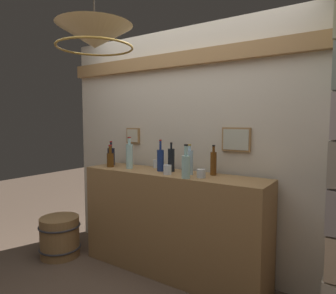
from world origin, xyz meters
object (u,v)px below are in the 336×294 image
object	(u,v)px
liquor_bottle_gin	(189,162)
liquor_bottle_rye	(111,156)
liquor_bottle_rum	(110,159)
glass_tumbler_highball	(156,164)
glass_tumbler_rocks	(201,173)
wooden_barrel	(60,237)
liquor_bottle_vodka	(129,156)
glass_tumbler_shot	(167,170)
liquor_bottle_bourbon	(213,163)
liquor_bottle_amaro	(171,160)
liquor_bottle_mezcal	(186,166)
liquor_bottle_brandy	(160,160)
pendant_lamp	(95,37)

from	to	relation	value
liquor_bottle_gin	liquor_bottle_rye	world-z (taller)	liquor_bottle_gin
liquor_bottle_rum	glass_tumbler_highball	bearing A→B (deg)	27.55
glass_tumbler_rocks	wooden_barrel	xyz separation A→B (m)	(-1.58, -0.31, -0.82)
liquor_bottle_vodka	liquor_bottle_rum	bearing A→B (deg)	-172.47
liquor_bottle_gin	glass_tumbler_shot	size ratio (longest dim) A/B	3.16
liquor_bottle_bourbon	liquor_bottle_amaro	bearing A→B (deg)	-173.56
liquor_bottle_mezcal	liquor_bottle_rum	distance (m)	1.01
liquor_bottle_brandy	glass_tumbler_shot	world-z (taller)	liquor_bottle_brandy
liquor_bottle_rum	wooden_barrel	size ratio (longest dim) A/B	0.53
liquor_bottle_mezcal	pendant_lamp	distance (m)	1.25
glass_tumbler_rocks	glass_tumbler_highball	size ratio (longest dim) A/B	0.94
liquor_bottle_bourbon	pendant_lamp	xyz separation A→B (m)	(-0.52, -0.92, 0.99)
glass_tumbler_shot	liquor_bottle_gin	bearing A→B (deg)	35.41
glass_tumbler_rocks	liquor_bottle_brandy	bearing A→B (deg)	170.30
liquor_bottle_amaro	liquor_bottle_brandy	world-z (taller)	liquor_bottle_brandy
liquor_bottle_gin	glass_tumbler_rocks	distance (m)	0.20
liquor_bottle_rye	liquor_bottle_vodka	distance (m)	0.34
pendant_lamp	liquor_bottle_bourbon	bearing A→B (deg)	60.45
liquor_bottle_amaro	glass_tumbler_shot	size ratio (longest dim) A/B	3.21
liquor_bottle_amaro	glass_tumbler_highball	bearing A→B (deg)	157.61
glass_tumbler_rocks	liquor_bottle_gin	bearing A→B (deg)	153.53
liquor_bottle_rye	liquor_bottle_rum	bearing A→B (deg)	-49.33
liquor_bottle_gin	pendant_lamp	world-z (taller)	pendant_lamp
glass_tumbler_rocks	pendant_lamp	world-z (taller)	pendant_lamp
liquor_bottle_brandy	liquor_bottle_vodka	bearing A→B (deg)	-171.96
glass_tumbler_rocks	liquor_bottle_rum	bearing A→B (deg)	179.91
glass_tumbler_highball	pendant_lamp	world-z (taller)	pendant_lamp
liquor_bottle_bourbon	liquor_bottle_vodka	bearing A→B (deg)	-171.21
liquor_bottle_vodka	glass_tumbler_highball	world-z (taller)	liquor_bottle_vodka
liquor_bottle_brandy	wooden_barrel	xyz separation A→B (m)	(-1.09, -0.39, -0.89)
liquor_bottle_gin	liquor_bottle_rye	xyz separation A→B (m)	(-1.02, 0.02, -0.01)
liquor_bottle_bourbon	glass_tumbler_highball	xyz separation A→B (m)	(-0.69, 0.06, -0.07)
liquor_bottle_mezcal	liquor_bottle_gin	world-z (taller)	liquor_bottle_mezcal
liquor_bottle_mezcal	liquor_bottle_bourbon	size ratio (longest dim) A/B	1.07
liquor_bottle_vodka	liquor_bottle_brandy	xyz separation A→B (m)	(0.36, 0.05, -0.02)
liquor_bottle_amaro	liquor_bottle_brandy	bearing A→B (deg)	-159.30
liquor_bottle_amaro	liquor_bottle_gin	xyz separation A→B (m)	(0.23, -0.04, 0.00)
liquor_bottle_bourbon	glass_tumbler_highball	bearing A→B (deg)	175.04
liquor_bottle_gin	wooden_barrel	xyz separation A→B (m)	(-1.41, -0.39, -0.89)
liquor_bottle_rye	liquor_bottle_gin	bearing A→B (deg)	-1.17
liquor_bottle_vodka	glass_tumbler_rocks	xyz separation A→B (m)	(0.86, -0.03, -0.10)
liquor_bottle_gin	liquor_bottle_bourbon	bearing A→B (deg)	23.68
liquor_bottle_bourbon	pendant_lamp	distance (m)	1.45
glass_tumbler_rocks	glass_tumbler_shot	bearing A→B (deg)	-174.07
liquor_bottle_brandy	wooden_barrel	size ratio (longest dim) A/B	0.70
liquor_bottle_rum	glass_tumbler_rocks	size ratio (longest dim) A/B	3.07
liquor_bottle_brandy	liquor_bottle_gin	bearing A→B (deg)	-0.29
liquor_bottle_mezcal	liquor_bottle_rye	xyz separation A→B (m)	(-1.09, 0.20, -0.01)
liquor_bottle_bourbon	glass_tumbler_shot	size ratio (longest dim) A/B	3.11
liquor_bottle_bourbon	liquor_bottle_gin	world-z (taller)	liquor_bottle_gin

